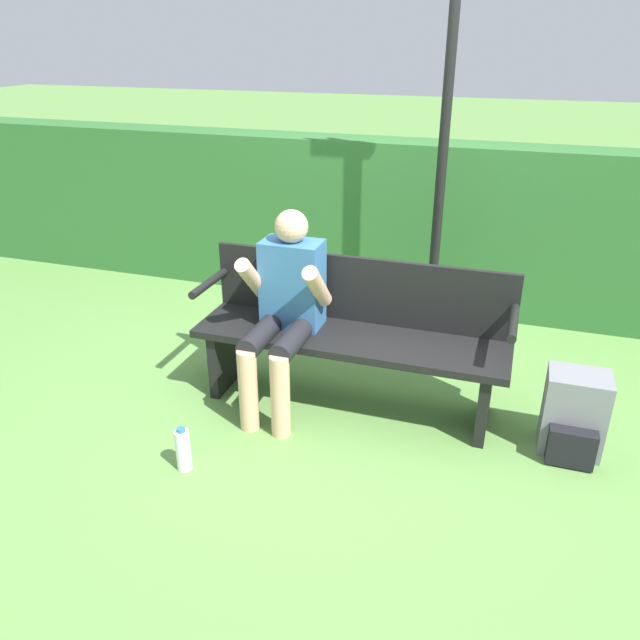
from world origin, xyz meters
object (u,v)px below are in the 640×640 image
object	(u,v)px
water_bottle	(183,450)
signpost	(446,116)
backpack	(574,416)
park_bench	(352,332)
person_seated	(285,304)

from	to	relation	value
water_bottle	signpost	xyz separation A→B (m)	(0.95, 2.02, 1.47)
signpost	backpack	bearing A→B (deg)	-51.38
park_bench	backpack	bearing A→B (deg)	-6.14
person_seated	backpack	world-z (taller)	person_seated
park_bench	signpost	bearing A→B (deg)	73.97
person_seated	water_bottle	size ratio (longest dim) A/B	4.68
water_bottle	signpost	size ratio (longest dim) A/B	0.09
backpack	signpost	distance (m)	2.07
signpost	person_seated	bearing A→B (deg)	-119.17
park_bench	water_bottle	distance (m)	1.19
signpost	park_bench	bearing A→B (deg)	-106.03
park_bench	person_seated	distance (m)	0.44
park_bench	water_bottle	xyz separation A→B (m)	(-0.64, -0.95, -0.34)
signpost	water_bottle	bearing A→B (deg)	-115.17
person_seated	water_bottle	bearing A→B (deg)	-108.58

